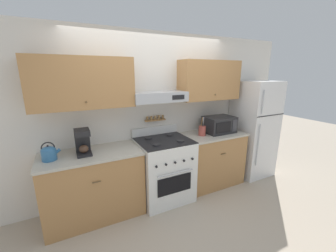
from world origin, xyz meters
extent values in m
plane|color=#B2A38E|center=(0.00, 0.00, 0.00)|extent=(16.00, 16.00, 0.00)
cube|color=silver|center=(0.00, 0.68, 1.27)|extent=(5.20, 0.08, 2.55)
cube|color=#AD7A47|center=(-1.03, 0.48, 1.82)|extent=(1.25, 0.33, 0.64)
sphere|color=brown|center=(-1.03, 0.30, 1.60)|extent=(0.02, 0.02, 0.02)
cube|color=#AD7A47|center=(0.94, 0.48, 1.82)|extent=(1.07, 0.33, 0.64)
sphere|color=brown|center=(0.94, 0.30, 1.60)|extent=(0.02, 0.02, 0.02)
cube|color=#ADAFB5|center=(0.00, 0.46, 1.60)|extent=(0.83, 0.37, 0.15)
cube|color=black|center=(0.23, 0.27, 1.60)|extent=(0.20, 0.01, 0.06)
cube|color=#AD7A47|center=(0.00, 0.60, 1.21)|extent=(0.34, 0.07, 0.02)
cylinder|color=olive|center=(-0.14, 0.60, 1.25)|extent=(0.03, 0.03, 0.06)
cylinder|color=olive|center=(-0.07, 0.60, 1.25)|extent=(0.03, 0.03, 0.06)
cylinder|color=olive|center=(0.00, 0.60, 1.25)|extent=(0.03, 0.03, 0.06)
cylinder|color=olive|center=(0.07, 0.60, 1.25)|extent=(0.03, 0.03, 0.06)
cylinder|color=olive|center=(0.14, 0.60, 1.25)|extent=(0.03, 0.03, 0.06)
cube|color=#AD7A47|center=(-1.03, 0.33, 0.45)|extent=(1.25, 0.62, 0.90)
cube|color=#B7B2A3|center=(-1.03, 0.33, 0.91)|extent=(1.28, 0.64, 0.03)
cylinder|color=brown|center=(-1.03, 0.01, 0.67)|extent=(0.10, 0.01, 0.01)
cube|color=#AD7A47|center=(0.94, 0.33, 0.45)|extent=(1.07, 0.62, 0.90)
cube|color=#B7B2A3|center=(0.94, 0.33, 0.91)|extent=(1.10, 0.64, 0.03)
cylinder|color=brown|center=(0.94, 0.01, 0.67)|extent=(0.10, 0.01, 0.01)
cube|color=white|center=(0.00, 0.28, 0.48)|extent=(0.79, 0.69, 0.95)
cube|color=black|center=(0.00, -0.07, 0.40)|extent=(0.53, 0.01, 0.27)
cylinder|color=#ADAFB5|center=(0.00, -0.09, 0.59)|extent=(0.55, 0.02, 0.02)
cube|color=black|center=(0.00, 0.28, 0.96)|extent=(0.79, 0.69, 0.01)
cylinder|color=#232326|center=(-0.19, 0.12, 0.97)|extent=(0.11, 0.11, 0.02)
cylinder|color=#232326|center=(0.19, 0.12, 0.97)|extent=(0.11, 0.11, 0.02)
cylinder|color=#232326|center=(-0.19, 0.45, 0.97)|extent=(0.11, 0.11, 0.02)
cylinder|color=#232326|center=(0.19, 0.45, 0.97)|extent=(0.11, 0.11, 0.02)
cylinder|color=black|center=(-0.28, -0.08, 0.74)|extent=(0.03, 0.02, 0.03)
cylinder|color=black|center=(-0.14, -0.08, 0.74)|extent=(0.03, 0.02, 0.03)
cylinder|color=black|center=(0.00, -0.08, 0.74)|extent=(0.03, 0.02, 0.03)
cylinder|color=black|center=(0.14, -0.08, 0.74)|extent=(0.03, 0.02, 0.03)
cylinder|color=black|center=(0.28, -0.08, 0.74)|extent=(0.03, 0.02, 0.03)
cube|color=white|center=(0.00, 0.61, 1.03)|extent=(0.79, 0.04, 0.13)
cube|color=white|center=(1.91, 0.30, 0.90)|extent=(0.68, 0.67, 1.80)
cube|color=black|center=(1.91, -0.04, 1.22)|extent=(0.68, 0.01, 0.01)
cylinder|color=#ADAFB5|center=(1.65, -0.06, 1.48)|extent=(0.02, 0.02, 0.40)
cylinder|color=#ADAFB5|center=(1.65, -0.06, 0.72)|extent=(0.02, 0.02, 0.76)
cylinder|color=teal|center=(-1.51, 0.32, 0.99)|extent=(0.17, 0.17, 0.13)
ellipsoid|color=teal|center=(-1.51, 0.32, 1.06)|extent=(0.15, 0.15, 0.08)
sphere|color=black|center=(-1.51, 0.32, 1.11)|extent=(0.02, 0.02, 0.02)
cylinder|color=teal|center=(-1.43, 0.32, 1.01)|extent=(0.10, 0.04, 0.09)
torus|color=black|center=(-1.51, 0.32, 1.08)|extent=(0.15, 0.01, 0.15)
cube|color=black|center=(-1.12, 0.32, 0.94)|extent=(0.18, 0.24, 0.03)
cube|color=black|center=(-1.12, 0.40, 1.09)|extent=(0.18, 0.08, 0.33)
cube|color=black|center=(-1.12, 0.31, 1.22)|extent=(0.18, 0.20, 0.07)
ellipsoid|color=#4C3323|center=(-1.12, 0.30, 1.01)|extent=(0.11, 0.11, 0.10)
cube|color=#232326|center=(1.09, 0.34, 1.07)|extent=(0.52, 0.37, 0.28)
cube|color=black|center=(1.03, 0.15, 1.07)|extent=(0.31, 0.01, 0.18)
cube|color=#38383D|center=(1.28, 0.15, 1.07)|extent=(0.10, 0.01, 0.20)
cylinder|color=#B24C42|center=(0.72, 0.32, 1.01)|extent=(0.12, 0.12, 0.16)
cylinder|color=olive|center=(0.70, 0.31, 1.16)|extent=(0.01, 0.05, 0.16)
cylinder|color=#28282B|center=(0.73, 0.32, 1.16)|extent=(0.01, 0.04, 0.16)
cylinder|color=#B2B2B7|center=(0.75, 0.33, 1.16)|extent=(0.01, 0.03, 0.16)
camera|label=1|loc=(-1.26, -2.37, 1.95)|focal=22.00mm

